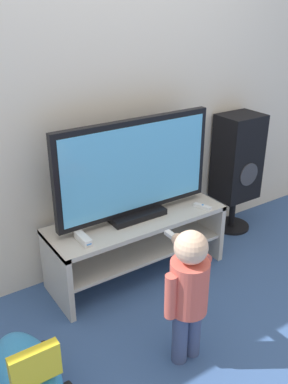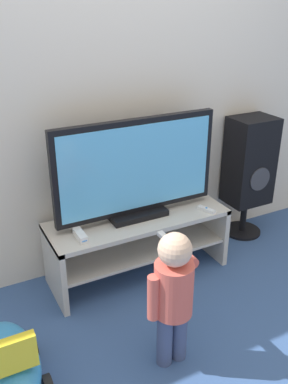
{
  "view_description": "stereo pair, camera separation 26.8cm",
  "coord_description": "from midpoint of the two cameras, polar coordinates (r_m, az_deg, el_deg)",
  "views": [
    {
      "loc": [
        -1.35,
        -1.9,
        1.78
      ],
      "look_at": [
        0.0,
        0.13,
        0.66
      ],
      "focal_mm": 40.0,
      "sensor_mm": 36.0,
      "label": 1
    },
    {
      "loc": [
        -1.12,
        -2.03,
        1.78
      ],
      "look_at": [
        0.0,
        0.13,
        0.66
      ],
      "focal_mm": 40.0,
      "sensor_mm": 36.0,
      "label": 2
    }
  ],
  "objects": [
    {
      "name": "child",
      "position": [
        2.19,
        2.34,
        -12.56
      ],
      "size": [
        0.29,
        0.45,
        0.78
      ],
      "color": "#3F4C72",
      "rests_on": "ground_plane"
    },
    {
      "name": "ground_plane",
      "position": [
        2.93,
        -1.26,
        -12.76
      ],
      "size": [
        16.0,
        16.0,
        0.0
      ],
      "primitive_type": "plane",
      "color": "#38568C"
    },
    {
      "name": "television",
      "position": [
        2.72,
        -4.05,
        2.78
      ],
      "size": [
        1.11,
        0.2,
        0.66
      ],
      "color": "black",
      "rests_on": "tv_stand"
    },
    {
      "name": "ride_on_toy",
      "position": [
        2.29,
        -18.76,
        -22.04
      ],
      "size": [
        0.32,
        0.57,
        0.43
      ],
      "color": "#338CD1",
      "rests_on": "ground_plane"
    },
    {
      "name": "speaker_tower",
      "position": [
        3.42,
        10.16,
        4.19
      ],
      "size": [
        0.33,
        0.3,
        0.97
      ],
      "color": "black",
      "rests_on": "ground_plane"
    },
    {
      "name": "tv_stand",
      "position": [
        2.91,
        -3.58,
        -5.96
      ],
      "size": [
        1.22,
        0.43,
        0.44
      ],
      "color": "beige",
      "rests_on": "ground_plane"
    },
    {
      "name": "game_console",
      "position": [
        2.6,
        -11.06,
        -6.22
      ],
      "size": [
        0.05,
        0.15,
        0.04
      ],
      "color": "white",
      "rests_on": "tv_stand"
    },
    {
      "name": "wall_back",
      "position": [
        2.81,
        -7.28,
        14.66
      ],
      "size": [
        10.0,
        0.06,
        2.6
      ],
      "color": "silver",
      "rests_on": "ground_plane"
    },
    {
      "name": "remote_primary",
      "position": [
        2.97,
        5.27,
        -2.0
      ],
      "size": [
        0.08,
        0.13,
        0.03
      ],
      "color": "white",
      "rests_on": "tv_stand"
    }
  ]
}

